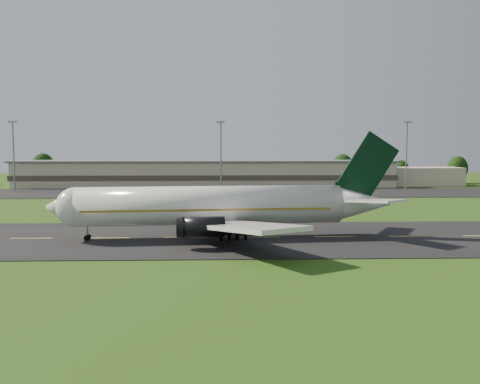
{
  "coord_description": "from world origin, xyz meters",
  "views": [
    {
      "loc": [
        5.64,
        -76.89,
        13.59
      ],
      "look_at": [
        8.34,
        8.0,
        6.0
      ],
      "focal_mm": 40.0,
      "sensor_mm": 36.0,
      "label": 1
    }
  ],
  "objects_px": {
    "light_mast_west": "(13,147)",
    "light_mast_east": "(407,147)",
    "service_vehicle_c": "(288,191)",
    "light_mast_centre": "(221,147)",
    "service_vehicle_b": "(136,189)",
    "airliner": "(217,206)",
    "service_vehicle_d": "(334,190)",
    "service_vehicle_a": "(74,190)",
    "terminal": "(225,174)"
  },
  "relations": [
    {
      "from": "light_mast_west",
      "to": "light_mast_east",
      "type": "relative_size",
      "value": 1.0
    },
    {
      "from": "light_mast_east",
      "to": "service_vehicle_c",
      "type": "distance_m",
      "value": 39.36
    },
    {
      "from": "light_mast_centre",
      "to": "service_vehicle_b",
      "type": "xyz_separation_m",
      "value": [
        -24.49,
        -2.33,
        -12.0
      ]
    },
    {
      "from": "light_mast_centre",
      "to": "service_vehicle_b",
      "type": "bearing_deg",
      "value": -174.56
    },
    {
      "from": "airliner",
      "to": "service_vehicle_b",
      "type": "height_order",
      "value": "airliner"
    },
    {
      "from": "airliner",
      "to": "service_vehicle_c",
      "type": "xyz_separation_m",
      "value": [
        19.0,
        70.68,
        -3.92
      ]
    },
    {
      "from": "light_mast_east",
      "to": "service_vehicle_b",
      "type": "height_order",
      "value": "light_mast_east"
    },
    {
      "from": "airliner",
      "to": "light_mast_west",
      "type": "relative_size",
      "value": 2.52
    },
    {
      "from": "airliner",
      "to": "service_vehicle_d",
      "type": "xyz_separation_m",
      "value": [
        32.32,
        72.94,
        -3.9
      ]
    },
    {
      "from": "airliner",
      "to": "service_vehicle_b",
      "type": "relative_size",
      "value": 13.33
    },
    {
      "from": "light_mast_centre",
      "to": "service_vehicle_a",
      "type": "distance_m",
      "value": 43.39
    },
    {
      "from": "service_vehicle_b",
      "to": "service_vehicle_d",
      "type": "height_order",
      "value": "service_vehicle_d"
    },
    {
      "from": "service_vehicle_c",
      "to": "service_vehicle_d",
      "type": "xyz_separation_m",
      "value": [
        13.32,
        2.26,
        0.02
      ]
    },
    {
      "from": "airliner",
      "to": "service_vehicle_a",
      "type": "distance_m",
      "value": 84.64
    },
    {
      "from": "light_mast_centre",
      "to": "service_vehicle_d",
      "type": "height_order",
      "value": "light_mast_centre"
    },
    {
      "from": "service_vehicle_b",
      "to": "service_vehicle_d",
      "type": "relative_size",
      "value": 0.84
    },
    {
      "from": "light_mast_centre",
      "to": "light_mast_east",
      "type": "bearing_deg",
      "value": 0.0
    },
    {
      "from": "airliner",
      "to": "terminal",
      "type": "height_order",
      "value": "airliner"
    },
    {
      "from": "terminal",
      "to": "service_vehicle_a",
      "type": "relative_size",
      "value": 40.11
    },
    {
      "from": "light_mast_east",
      "to": "service_vehicle_d",
      "type": "distance_m",
      "value": 26.86
    },
    {
      "from": "terminal",
      "to": "service_vehicle_d",
      "type": "bearing_deg",
      "value": -37.14
    },
    {
      "from": "airliner",
      "to": "service_vehicle_b",
      "type": "bearing_deg",
      "value": 102.46
    },
    {
      "from": "airliner",
      "to": "light_mast_centre",
      "type": "height_order",
      "value": "light_mast_centre"
    },
    {
      "from": "service_vehicle_a",
      "to": "light_mast_centre",
      "type": "bearing_deg",
      "value": -23.2
    },
    {
      "from": "airliner",
      "to": "terminal",
      "type": "xyz_separation_m",
      "value": [
        1.73,
        96.11,
        -0.67
      ]
    },
    {
      "from": "airliner",
      "to": "service_vehicle_b",
      "type": "xyz_separation_m",
      "value": [
        -24.17,
        77.59,
        -3.93
      ]
    },
    {
      "from": "airliner",
      "to": "light_mast_east",
      "type": "relative_size",
      "value": 2.52
    },
    {
      "from": "service_vehicle_a",
      "to": "terminal",
      "type": "bearing_deg",
      "value": -3.99
    },
    {
      "from": "light_mast_west",
      "to": "light_mast_east",
      "type": "bearing_deg",
      "value": 0.0
    },
    {
      "from": "terminal",
      "to": "service_vehicle_b",
      "type": "distance_m",
      "value": 32.0
    },
    {
      "from": "light_mast_centre",
      "to": "service_vehicle_b",
      "type": "relative_size",
      "value": 5.29
    },
    {
      "from": "light_mast_west",
      "to": "light_mast_centre",
      "type": "distance_m",
      "value": 60.0
    },
    {
      "from": "light_mast_west",
      "to": "service_vehicle_c",
      "type": "relative_size",
      "value": 4.38
    },
    {
      "from": "service_vehicle_c",
      "to": "light_mast_east",
      "type": "bearing_deg",
      "value": 46.78
    },
    {
      "from": "light_mast_west",
      "to": "service_vehicle_d",
      "type": "relative_size",
      "value": 4.45
    },
    {
      "from": "terminal",
      "to": "service_vehicle_a",
      "type": "xyz_separation_m",
      "value": [
        -42.67,
        -22.14,
        -3.28
      ]
    },
    {
      "from": "service_vehicle_b",
      "to": "service_vehicle_c",
      "type": "height_order",
      "value": "service_vehicle_c"
    },
    {
      "from": "terminal",
      "to": "light_mast_centre",
      "type": "height_order",
      "value": "light_mast_centre"
    },
    {
      "from": "service_vehicle_a",
      "to": "service_vehicle_d",
      "type": "distance_m",
      "value": 73.27
    },
    {
      "from": "service_vehicle_d",
      "to": "light_mast_centre",
      "type": "bearing_deg",
      "value": 122.78
    },
    {
      "from": "service_vehicle_a",
      "to": "service_vehicle_c",
      "type": "distance_m",
      "value": 60.03
    },
    {
      "from": "light_mast_east",
      "to": "service_vehicle_d",
      "type": "height_order",
      "value": "light_mast_east"
    },
    {
      "from": "light_mast_centre",
      "to": "service_vehicle_a",
      "type": "height_order",
      "value": "light_mast_centre"
    },
    {
      "from": "light_mast_west",
      "to": "airliner",
      "type": "bearing_deg",
      "value": -53.25
    },
    {
      "from": "terminal",
      "to": "service_vehicle_d",
      "type": "relative_size",
      "value": 31.74
    },
    {
      "from": "airliner",
      "to": "service_vehicle_a",
      "type": "bearing_deg",
      "value": 114.12
    },
    {
      "from": "light_mast_centre",
      "to": "service_vehicle_d",
      "type": "bearing_deg",
      "value": -12.32
    },
    {
      "from": "service_vehicle_c",
      "to": "airliner",
      "type": "bearing_deg",
      "value": -72.54
    },
    {
      "from": "light_mast_west",
      "to": "light_mast_east",
      "type": "distance_m",
      "value": 115.0
    },
    {
      "from": "terminal",
      "to": "light_mast_west",
      "type": "distance_m",
      "value": 64.1
    }
  ]
}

